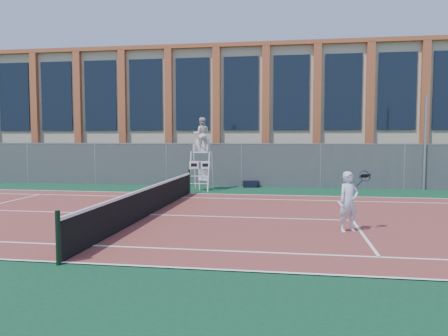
# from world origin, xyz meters

# --- Properties ---
(ground) EXTENTS (120.00, 120.00, 0.00)m
(ground) POSITION_xyz_m (0.00, 0.00, 0.00)
(ground) COLOR #233814
(apron) EXTENTS (36.00, 20.00, 0.01)m
(apron) POSITION_xyz_m (0.00, 1.00, 0.01)
(apron) COLOR #0D3926
(apron) RESTS_ON ground
(tennis_court) EXTENTS (23.77, 10.97, 0.02)m
(tennis_court) POSITION_xyz_m (0.00, 0.00, 0.02)
(tennis_court) COLOR brown
(tennis_court) RESTS_ON apron
(tennis_net) EXTENTS (0.10, 11.30, 1.10)m
(tennis_net) POSITION_xyz_m (0.00, 0.00, 0.54)
(tennis_net) COLOR black
(tennis_net) RESTS_ON ground
(fence) EXTENTS (40.00, 0.06, 2.20)m
(fence) POSITION_xyz_m (0.00, 8.80, 1.10)
(fence) COLOR #595E60
(fence) RESTS_ON ground
(hedge) EXTENTS (40.00, 1.40, 2.20)m
(hedge) POSITION_xyz_m (0.00, 10.00, 1.10)
(hedge) COLOR black
(hedge) RESTS_ON ground
(building) EXTENTS (45.00, 10.60, 8.22)m
(building) POSITION_xyz_m (0.00, 17.95, 4.15)
(building) COLOR beige
(building) RESTS_ON ground
(steel_pole) EXTENTS (0.12, 0.12, 4.58)m
(steel_pole) POSITION_xyz_m (10.89, 8.70, 2.29)
(steel_pole) COLOR #9EA0A5
(steel_pole) RESTS_ON ground
(umpire_chair) EXTENTS (0.99, 1.52, 3.54)m
(umpire_chair) POSITION_xyz_m (0.27, 7.05, 2.59)
(umpire_chair) COLOR white
(umpire_chair) RESTS_ON ground
(plastic_chair) EXTENTS (0.55, 0.55, 0.98)m
(plastic_chair) POSITION_xyz_m (0.33, 7.12, 0.59)
(plastic_chair) COLOR silver
(plastic_chair) RESTS_ON apron
(sports_bag_near) EXTENTS (0.85, 0.50, 0.34)m
(sports_bag_near) POSITION_xyz_m (2.53, 8.48, 0.18)
(sports_bag_near) COLOR black
(sports_bag_near) RESTS_ON apron
(sports_bag_far) EXTENTS (0.67, 0.39, 0.25)m
(sports_bag_far) POSITION_xyz_m (2.53, 8.40, 0.14)
(sports_bag_far) COLOR black
(sports_bag_far) RESTS_ON apron
(tennis_player) EXTENTS (0.97, 0.74, 1.63)m
(tennis_player) POSITION_xyz_m (6.08, -1.63, 0.84)
(tennis_player) COLOR silver
(tennis_player) RESTS_ON tennis_court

